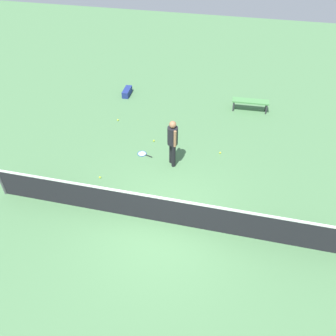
{
  "coord_description": "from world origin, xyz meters",
  "views": [
    {
      "loc": [
        -1.61,
        6.16,
        7.35
      ],
      "look_at": [
        0.15,
        -1.3,
        0.9
      ],
      "focal_mm": 36.24,
      "sensor_mm": 36.0,
      "label": 1
    }
  ],
  "objects_px": {
    "tennis_racket_near_player": "(143,154)",
    "tennis_ball_near_player": "(220,153)",
    "equipment_bag": "(127,92)",
    "tennis_ball_baseline": "(154,141)",
    "tennis_ball_midcourt": "(100,177)",
    "player_near_side": "(173,140)",
    "courtside_bench": "(251,102)",
    "tennis_ball_by_net": "(118,120)"
  },
  "relations": [
    {
      "from": "tennis_racket_near_player",
      "to": "tennis_ball_near_player",
      "type": "xyz_separation_m",
      "value": [
        -2.67,
        -0.67,
        0.02
      ]
    },
    {
      "from": "equipment_bag",
      "to": "tennis_ball_baseline",
      "type": "bearing_deg",
      "value": 123.01
    },
    {
      "from": "tennis_ball_near_player",
      "to": "tennis_ball_midcourt",
      "type": "relative_size",
      "value": 1.0
    },
    {
      "from": "player_near_side",
      "to": "courtside_bench",
      "type": "bearing_deg",
      "value": -119.42
    },
    {
      "from": "tennis_ball_by_net",
      "to": "tennis_ball_midcourt",
      "type": "bearing_deg",
      "value": 100.27
    },
    {
      "from": "tennis_ball_near_player",
      "to": "tennis_ball_midcourt",
      "type": "xyz_separation_m",
      "value": [
        3.65,
        2.22,
        0.0
      ]
    },
    {
      "from": "tennis_ball_by_net",
      "to": "player_near_side",
      "type": "bearing_deg",
      "value": 141.67
    },
    {
      "from": "tennis_ball_by_net",
      "to": "tennis_ball_baseline",
      "type": "bearing_deg",
      "value": 149.52
    },
    {
      "from": "tennis_ball_by_net",
      "to": "tennis_ball_baseline",
      "type": "distance_m",
      "value": 2.07
    },
    {
      "from": "tennis_ball_midcourt",
      "to": "courtside_bench",
      "type": "relative_size",
      "value": 0.04
    },
    {
      "from": "tennis_ball_by_net",
      "to": "tennis_ball_baseline",
      "type": "xyz_separation_m",
      "value": [
        -1.79,
        1.05,
        0.0
      ]
    },
    {
      "from": "player_near_side",
      "to": "equipment_bag",
      "type": "relative_size",
      "value": 2.08
    },
    {
      "from": "tennis_ball_near_player",
      "to": "tennis_ball_baseline",
      "type": "xyz_separation_m",
      "value": [
        2.49,
        -0.17,
        0.0
      ]
    },
    {
      "from": "player_near_side",
      "to": "equipment_bag",
      "type": "distance_m",
      "value": 5.44
    },
    {
      "from": "player_near_side",
      "to": "tennis_ball_by_net",
      "type": "height_order",
      "value": "player_near_side"
    },
    {
      "from": "tennis_racket_near_player",
      "to": "equipment_bag",
      "type": "height_order",
      "value": "equipment_bag"
    },
    {
      "from": "tennis_ball_by_net",
      "to": "tennis_ball_midcourt",
      "type": "relative_size",
      "value": 1.0
    },
    {
      "from": "tennis_racket_near_player",
      "to": "courtside_bench",
      "type": "distance_m",
      "value": 5.28
    },
    {
      "from": "tennis_ball_midcourt",
      "to": "tennis_ball_baseline",
      "type": "distance_m",
      "value": 2.65
    },
    {
      "from": "tennis_ball_near_player",
      "to": "courtside_bench",
      "type": "xyz_separation_m",
      "value": [
        -0.85,
        -3.25,
        0.38
      ]
    },
    {
      "from": "tennis_ball_by_net",
      "to": "tennis_ball_midcourt",
      "type": "xyz_separation_m",
      "value": [
        -0.62,
        3.43,
        0.0
      ]
    },
    {
      "from": "player_near_side",
      "to": "tennis_ball_midcourt",
      "type": "distance_m",
      "value": 2.66
    },
    {
      "from": "equipment_bag",
      "to": "tennis_ball_by_net",
      "type": "bearing_deg",
      "value": 98.64
    },
    {
      "from": "player_near_side",
      "to": "courtside_bench",
      "type": "height_order",
      "value": "player_near_side"
    },
    {
      "from": "tennis_ball_by_net",
      "to": "equipment_bag",
      "type": "distance_m",
      "value": 2.25
    },
    {
      "from": "tennis_ball_by_net",
      "to": "equipment_bag",
      "type": "relative_size",
      "value": 0.08
    },
    {
      "from": "equipment_bag",
      "to": "courtside_bench",
      "type": "bearing_deg",
      "value": 178.02
    },
    {
      "from": "tennis_ball_by_net",
      "to": "courtside_bench",
      "type": "relative_size",
      "value": 0.04
    },
    {
      "from": "tennis_ball_baseline",
      "to": "tennis_racket_near_player",
      "type": "bearing_deg",
      "value": 77.88
    },
    {
      "from": "tennis_ball_midcourt",
      "to": "courtside_bench",
      "type": "height_order",
      "value": "courtside_bench"
    },
    {
      "from": "player_near_side",
      "to": "tennis_racket_near_player",
      "type": "bearing_deg",
      "value": -13.86
    },
    {
      "from": "tennis_ball_baseline",
      "to": "courtside_bench",
      "type": "relative_size",
      "value": 0.04
    },
    {
      "from": "tennis_ball_near_player",
      "to": "tennis_ball_by_net",
      "type": "distance_m",
      "value": 4.45
    },
    {
      "from": "player_near_side",
      "to": "courtside_bench",
      "type": "xyz_separation_m",
      "value": [
        -2.37,
        -4.21,
        -0.59
      ]
    },
    {
      "from": "tennis_ball_midcourt",
      "to": "tennis_ball_near_player",
      "type": "bearing_deg",
      "value": -148.76
    },
    {
      "from": "tennis_ball_midcourt",
      "to": "tennis_ball_baseline",
      "type": "height_order",
      "value": "same"
    },
    {
      "from": "player_near_side",
      "to": "tennis_racket_near_player",
      "type": "height_order",
      "value": "player_near_side"
    },
    {
      "from": "tennis_racket_near_player",
      "to": "tennis_ball_baseline",
      "type": "height_order",
      "value": "tennis_ball_baseline"
    },
    {
      "from": "tennis_racket_near_player",
      "to": "tennis_ball_near_player",
      "type": "height_order",
      "value": "tennis_ball_near_player"
    },
    {
      "from": "tennis_ball_by_net",
      "to": "tennis_ball_baseline",
      "type": "height_order",
      "value": "same"
    },
    {
      "from": "tennis_ball_baseline",
      "to": "equipment_bag",
      "type": "height_order",
      "value": "equipment_bag"
    },
    {
      "from": "tennis_ball_midcourt",
      "to": "player_near_side",
      "type": "bearing_deg",
      "value": -149.36
    }
  ]
}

